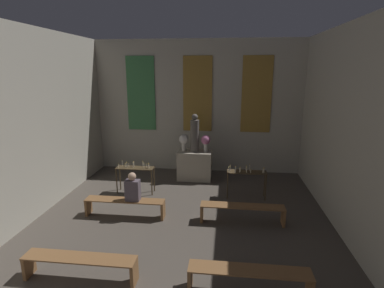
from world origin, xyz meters
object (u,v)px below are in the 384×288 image
at_px(pew_second_left, 80,263).
at_px(pew_back_right, 242,210).
at_px(candle_rack_right, 246,176).
at_px(flower_vase_right, 206,141).
at_px(flower_vase_left, 184,140).
at_px(person_seated, 133,188).
at_px(pew_second_right, 249,276).
at_px(pew_back_left, 125,204).
at_px(statue, 195,134).
at_px(altar, 195,165).
at_px(candle_rack_left, 135,171).

xyz_separation_m(pew_second_left, pew_back_right, (3.00, 2.45, 0.00)).
bearing_deg(candle_rack_right, flower_vase_right, 132.97).
distance_m(flower_vase_left, candle_rack_right, 2.58).
distance_m(candle_rack_right, pew_back_right, 1.60).
distance_m(flower_vase_left, pew_second_left, 5.62).
bearing_deg(person_seated, flower_vase_right, 60.89).
bearing_deg(pew_second_left, flower_vase_right, 70.88).
xyz_separation_m(flower_vase_left, pew_second_right, (1.87, -5.41, -1.03)).
xyz_separation_m(flower_vase_left, pew_back_right, (1.87, -2.96, -1.03)).
distance_m(pew_back_right, person_seated, 2.81).
xyz_separation_m(pew_second_left, person_seated, (0.23, 2.45, 0.45)).
bearing_deg(pew_back_left, statue, 63.11).
relative_size(statue, pew_second_left, 0.62).
distance_m(candle_rack_right, pew_back_left, 3.56).
bearing_deg(pew_second_left, altar, 74.50).
bearing_deg(flower_vase_right, statue, 180.00).
bearing_deg(pew_back_right, candle_rack_right, 83.28).
relative_size(pew_back_left, person_seated, 2.77).
relative_size(statue, flower_vase_right, 2.26).
height_order(candle_rack_left, candle_rack_right, candle_rack_right).
xyz_separation_m(pew_second_right, pew_back_left, (-3.00, 2.45, 0.00)).
bearing_deg(candle_rack_left, pew_back_left, -83.12).
xyz_separation_m(altar, flower_vase_right, (0.37, 0.00, 0.87)).
bearing_deg(flower_vase_right, pew_second_right, -78.24).
relative_size(candle_rack_left, pew_back_left, 0.56).
bearing_deg(person_seated, pew_second_right, -41.45).
height_order(altar, pew_second_left, altar).
bearing_deg(flower_vase_left, candle_rack_left, -133.15).
distance_m(pew_back_left, person_seated, 0.51).
xyz_separation_m(statue, candle_rack_left, (-1.69, -1.40, -0.91)).
height_order(altar, flower_vase_left, flower_vase_left).
distance_m(altar, flower_vase_right, 0.94).
xyz_separation_m(statue, flower_vase_left, (-0.37, 0.00, -0.23)).
bearing_deg(flower_vase_left, person_seated, -106.90).
height_order(pew_second_right, pew_back_left, same).
bearing_deg(altar, pew_back_right, -63.11).
bearing_deg(flower_vase_left, pew_back_left, -110.83).
distance_m(altar, pew_second_left, 5.61).
relative_size(statue, pew_back_left, 0.62).
xyz_separation_m(flower_vase_right, candle_rack_right, (1.31, -1.40, -0.68)).
bearing_deg(pew_second_right, altar, 105.50).
bearing_deg(person_seated, flower_vase_left, 73.10).
relative_size(altar, pew_back_right, 0.56).
distance_m(statue, person_seated, 3.32).
bearing_deg(candle_rack_left, altar, 39.70).
distance_m(altar, person_seated, 3.23).
distance_m(statue, flower_vase_left, 0.44).
xyz_separation_m(candle_rack_left, pew_second_left, (0.19, -4.01, -0.34)).
distance_m(candle_rack_left, pew_second_left, 4.02).
bearing_deg(person_seated, statue, 66.72).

